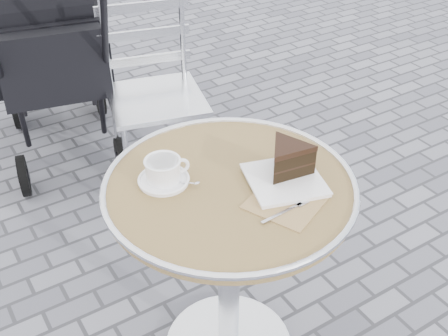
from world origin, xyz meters
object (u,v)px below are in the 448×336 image
cappuccino_set (164,172)px  bistro_chair (150,71)px  baby_stroller (50,54)px  cafe_table (229,228)px  cake_plate_set (288,164)px

cappuccino_set → bistro_chair: size_ratio=0.16×
baby_stroller → cappuccino_set: bearing=-82.1°
cafe_table → cappuccino_set: bearing=144.4°
cake_plate_set → cafe_table: bearing=173.9°
bistro_chair → cake_plate_set: bearing=-81.2°
cappuccino_set → bistro_chair: 1.08m
cappuccino_set → baby_stroller: (0.12, 1.51, -0.25)m
cappuccino_set → cafe_table: bearing=-25.1°
baby_stroller → cake_plate_set: bearing=-71.4°
cake_plate_set → bistro_chair: bistro_chair is taller
cappuccino_set → baby_stroller: bearing=96.0°
cake_plate_set → baby_stroller: 1.71m
bistro_chair → baby_stroller: 0.61m
cafe_table → baby_stroller: (-0.03, 1.62, -0.05)m
cafe_table → bistro_chair: bearing=76.2°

